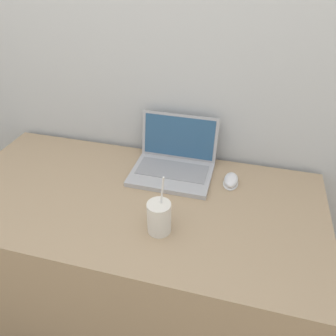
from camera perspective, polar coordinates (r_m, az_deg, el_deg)
The scene contains 5 objects.
wall_back at distance 1.39m, azimuth -1.48°, elevation 22.55°, with size 7.00×0.04×2.50m.
desk at distance 1.54m, azimuth -5.20°, elevation -15.50°, with size 1.46×0.71×0.72m.
laptop at distance 1.40m, azimuth 1.04°, elevation 1.13°, with size 0.34×0.28×0.21m.
drink_cup at distance 1.11m, azimuth -1.56°, elevation -8.51°, with size 0.08×0.08×0.24m.
computer_mouse at distance 1.36m, azimuth 10.91°, elevation -2.13°, with size 0.06×0.10×0.04m.
Camera 1 is at (0.38, -0.56, 1.55)m, focal length 35.00 mm.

